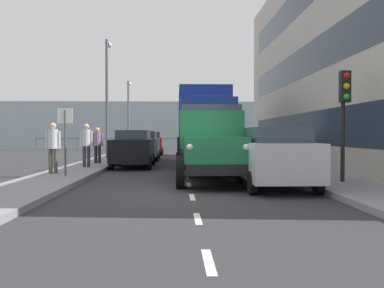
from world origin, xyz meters
TOP-DOWN VIEW (x-y plane):
  - ground_plane at (0.00, -10.69)m, footprint 80.00×80.00m
  - sidewalk_left at (-4.33, -10.69)m, footprint 2.03×43.62m
  - sidewalk_right at (4.33, -10.69)m, footprint 2.03×43.62m
  - road_centreline_markings at (0.00, -10.88)m, footprint 0.12×40.64m
  - sea_horizon at (0.00, -35.50)m, footprint 80.00×0.80m
  - seawall_railing at (-0.00, -31.90)m, footprint 28.08×0.08m
  - truck_vintage_green at (-0.69, -2.33)m, footprint 2.17×5.64m
  - lorry_cargo_blue at (-1.01, -11.02)m, footprint 2.58×8.20m
  - car_silver_kerbside_near at (-2.37, -0.83)m, footprint 1.87×3.98m
  - car_teal_kerbside_1 at (-2.37, -6.46)m, footprint 1.84×4.45m
  - car_navy_kerbside_2 at (-2.37, -12.34)m, footprint 1.75×4.35m
  - car_black_oppositeside_0 at (2.37, -9.08)m, footprint 1.82×4.46m
  - car_grey_oppositeside_1 at (2.37, -14.88)m, footprint 1.93×4.64m
  - car_red_oppositeside_2 at (2.37, -21.95)m, footprint 1.94×4.24m
  - pedestrian_couple_a at (4.75, -4.38)m, footprint 0.53×0.34m
  - pedestrian_in_dark_coat at (4.17, -7.29)m, footprint 0.53×0.34m
  - pedestrian_by_lamp at (4.15, -9.83)m, footprint 0.53×0.34m
  - pedestrian_couple_b at (4.42, -11.42)m, footprint 0.53×0.34m
  - traffic_light_near at (-4.46, -1.16)m, footprint 0.28×0.41m
  - lamp_post_promenade at (4.41, -14.52)m, footprint 0.32×1.14m
  - lamp_post_far at (4.48, -26.75)m, footprint 0.32×1.14m
  - street_sign at (4.09, -3.43)m, footprint 0.50×0.07m

SIDE VIEW (x-z plane):
  - ground_plane at x=0.00m, z-range 0.00..0.00m
  - road_centreline_markings at x=0.00m, z-range 0.00..0.01m
  - sidewalk_left at x=-4.33m, z-range 0.00..0.15m
  - sidewalk_right at x=4.33m, z-range 0.00..0.15m
  - car_silver_kerbside_near at x=-2.37m, z-range 0.03..1.75m
  - car_navy_kerbside_2 at x=-2.37m, z-range 0.04..1.76m
  - car_black_oppositeside_0 at x=2.37m, z-range 0.04..1.76m
  - car_teal_kerbside_1 at x=-2.37m, z-range 0.04..1.76m
  - car_red_oppositeside_2 at x=2.37m, z-range 0.04..1.76m
  - car_grey_oppositeside_1 at x=2.37m, z-range 0.04..1.76m
  - seawall_railing at x=0.00m, z-range 0.32..1.52m
  - pedestrian_couple_b at x=4.42m, z-range 0.30..1.97m
  - pedestrian_by_lamp at x=4.15m, z-range 0.30..2.01m
  - truck_vintage_green at x=-0.69m, z-range -0.04..2.39m
  - pedestrian_couple_a at x=4.75m, z-range 0.31..2.11m
  - pedestrian_in_dark_coat at x=4.17m, z-range 0.32..2.15m
  - street_sign at x=4.09m, z-range 0.56..2.81m
  - lorry_cargo_blue at x=-1.01m, z-range 0.14..4.01m
  - traffic_light_near at x=-4.46m, z-range 0.87..4.07m
  - sea_horizon at x=0.00m, z-range 0.00..5.00m
  - lamp_post_far at x=4.48m, z-range 0.76..6.73m
  - lamp_post_promenade at x=4.41m, z-range 0.78..7.67m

